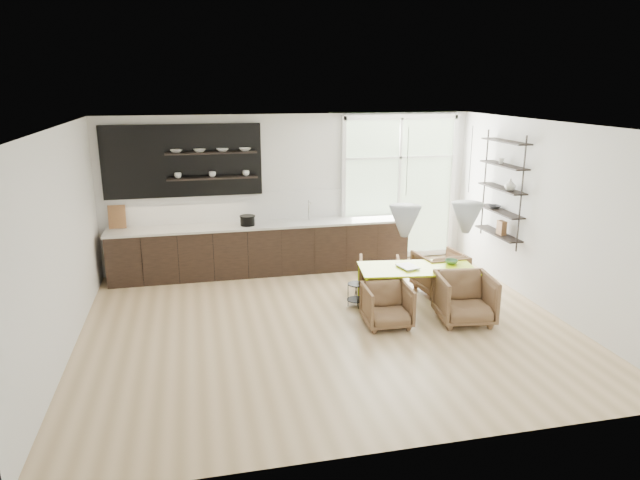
{
  "coord_description": "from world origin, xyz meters",
  "views": [
    {
      "loc": [
        -1.81,
        -7.51,
        3.45
      ],
      "look_at": [
        0.03,
        0.6,
        1.15
      ],
      "focal_mm": 32.0,
      "sensor_mm": 36.0,
      "label": 1
    }
  ],
  "objects_px": {
    "dining_table": "(417,270)",
    "wire_stool": "(356,291)",
    "armchair_back_right": "(439,272)",
    "armchair_front_right": "(465,298)",
    "armchair_back_left": "(379,276)",
    "armchair_front_left": "(387,305)"
  },
  "relations": [
    {
      "from": "dining_table",
      "to": "wire_stool",
      "type": "xyz_separation_m",
      "value": [
        -0.91,
        0.24,
        -0.37
      ]
    },
    {
      "from": "armchair_back_right",
      "to": "armchair_front_right",
      "type": "xyz_separation_m",
      "value": [
        -0.16,
        -1.26,
        0.02
      ]
    },
    {
      "from": "armchair_back_left",
      "to": "wire_stool",
      "type": "distance_m",
      "value": 0.7
    },
    {
      "from": "dining_table",
      "to": "armchair_front_right",
      "type": "xyz_separation_m",
      "value": [
        0.48,
        -0.71,
        -0.24
      ]
    },
    {
      "from": "armchair_back_left",
      "to": "armchair_front_right",
      "type": "xyz_separation_m",
      "value": [
        0.86,
        -1.4,
        0.05
      ]
    },
    {
      "from": "armchair_back_right",
      "to": "armchair_back_left",
      "type": "bearing_deg",
      "value": -13.04
    },
    {
      "from": "armchair_back_right",
      "to": "armchair_front_right",
      "type": "bearing_deg",
      "value": 76.84
    },
    {
      "from": "armchair_front_left",
      "to": "armchair_front_right",
      "type": "height_order",
      "value": "armchair_front_right"
    },
    {
      "from": "armchair_back_left",
      "to": "armchair_front_right",
      "type": "distance_m",
      "value": 1.64
    },
    {
      "from": "dining_table",
      "to": "armchair_back_right",
      "type": "xyz_separation_m",
      "value": [
        0.64,
        0.55,
        -0.26
      ]
    },
    {
      "from": "dining_table",
      "to": "wire_stool",
      "type": "bearing_deg",
      "value": 173.43
    },
    {
      "from": "dining_table",
      "to": "armchair_back_right",
      "type": "height_order",
      "value": "armchair_back_right"
    },
    {
      "from": "armchair_front_right",
      "to": "armchair_back_right",
      "type": "bearing_deg",
      "value": 90.79
    },
    {
      "from": "armchair_back_left",
      "to": "armchair_front_left",
      "type": "relative_size",
      "value": 1.01
    },
    {
      "from": "armchair_front_right",
      "to": "wire_stool",
      "type": "bearing_deg",
      "value": 153.9
    },
    {
      "from": "armchair_back_left",
      "to": "armchair_front_left",
      "type": "bearing_deg",
      "value": 93.35
    },
    {
      "from": "dining_table",
      "to": "wire_stool",
      "type": "relative_size",
      "value": 4.98
    },
    {
      "from": "dining_table",
      "to": "armchair_front_left",
      "type": "xyz_separation_m",
      "value": [
        -0.69,
        -0.59,
        -0.3
      ]
    },
    {
      "from": "armchair_back_left",
      "to": "armchair_back_right",
      "type": "xyz_separation_m",
      "value": [
        1.03,
        -0.13,
        0.04
      ]
    },
    {
      "from": "armchair_front_left",
      "to": "armchair_front_right",
      "type": "bearing_deg",
      "value": -3.42
    },
    {
      "from": "armchair_front_right",
      "to": "wire_stool",
      "type": "relative_size",
      "value": 2.12
    },
    {
      "from": "armchair_back_left",
      "to": "armchair_front_left",
      "type": "distance_m",
      "value": 1.31
    }
  ]
}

